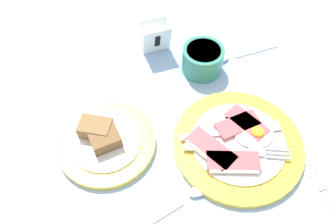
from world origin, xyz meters
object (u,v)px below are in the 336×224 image
sugar_cup (203,59)px  bread_plate (105,140)px  fork_on_cloth (331,203)px  teaspoon_by_saucer (193,194)px  number_card (156,38)px  teaspoon_near_cup (225,58)px  breakfast_plate (238,143)px

sugar_cup → bread_plate: bearing=-142.1°
bread_plate → fork_on_cloth: size_ratio=0.96×
sugar_cup → fork_on_cloth: 0.36m
teaspoon_by_saucer → number_card: bearing=69.3°
sugar_cup → fork_on_cloth: size_ratio=0.46×
teaspoon_near_cup → fork_on_cloth: 0.35m
number_card → teaspoon_near_cup: bearing=-28.4°
number_card → teaspoon_by_saucer: size_ratio=0.40×
breakfast_plate → fork_on_cloth: size_ratio=1.27×
teaspoon_by_saucer → teaspoon_near_cup: (0.12, 0.30, 0.00)m
teaspoon_by_saucer → fork_on_cloth: 0.22m
breakfast_plate → bread_plate: (-0.24, 0.03, 0.00)m
breakfast_plate → sugar_cup: 0.20m
breakfast_plate → teaspoon_near_cup: size_ratio=1.22×
bread_plate → number_card: number_card is taller
teaspoon_by_saucer → teaspoon_near_cup: size_ratio=0.95×
breakfast_plate → bread_plate: bearing=172.0°
breakfast_plate → sugar_cup: size_ratio=2.73×
sugar_cup → teaspoon_by_saucer: bearing=-103.3°
bread_plate → sugar_cup: 0.26m
sugar_cup → number_card: 0.11m
teaspoon_near_cup → fork_on_cloth: size_ratio=1.04×
teaspoon_by_saucer → teaspoon_near_cup: same height
number_card → teaspoon_near_cup: size_ratio=0.38×
breakfast_plate → fork_on_cloth: breakfast_plate is taller
sugar_cup → number_card: number_card is taller
sugar_cup → teaspoon_by_saucer: (-0.07, -0.28, -0.02)m
bread_plate → number_card: (0.12, 0.23, 0.03)m
teaspoon_by_saucer → fork_on_cloth: (0.22, -0.04, -0.00)m
number_card → bread_plate: bearing=-128.1°
bread_plate → sugar_cup: bearing=37.9°
teaspoon_near_cup → fork_on_cloth: bearing=93.0°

